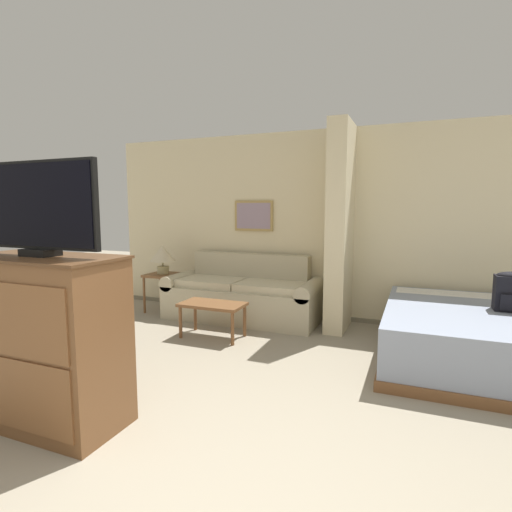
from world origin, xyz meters
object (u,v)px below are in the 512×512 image
backpack (512,291)px  tv_dresser (46,341)px  bed (481,337)px  table_lamp (163,255)px  tv (37,208)px  coffee_table (213,307)px  couch (243,295)px

backpack → tv_dresser: bearing=-143.0°
tv_dresser → bed: size_ratio=0.60×
table_lamp → tv_dresser: (1.08, -2.95, -0.24)m
tv_dresser → tv: 0.94m
coffee_table → backpack: backpack is taller
table_lamp → backpack: (4.37, -0.47, -0.11)m
coffee_table → tv_dresser: 2.16m
table_lamp → tv: tv is taller
coffee_table → tv_dresser: (-0.18, -2.14, 0.24)m
table_lamp → bed: size_ratio=0.21×
tv_dresser → tv: (0.00, 0.00, 0.94)m
couch → table_lamp: bearing=-176.5°
bed → backpack: size_ratio=5.25×
tv → backpack: (3.29, 2.48, -0.80)m
backpack → coffee_table: bearing=-173.8°
tv → bed: 4.08m
table_lamp → couch: bearing=3.5°
coffee_table → backpack: (3.11, 0.34, 0.38)m
coffee_table → couch: bearing=89.9°
couch → bed: (2.86, -0.63, -0.05)m
couch → table_lamp: table_lamp is taller
coffee_table → bed: size_ratio=0.38×
table_lamp → backpack: table_lamp is taller
backpack → tv: bearing=-143.0°
table_lamp → coffee_table: bearing=-32.6°
tv_dresser → couch: bearing=86.5°
table_lamp → backpack: 4.40m
coffee_table → table_lamp: bearing=147.4°
coffee_table → tv: tv is taller
table_lamp → backpack: bearing=-6.2°
couch → tv_dresser: size_ratio=1.77×
couch → coffee_table: bearing=-90.1°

